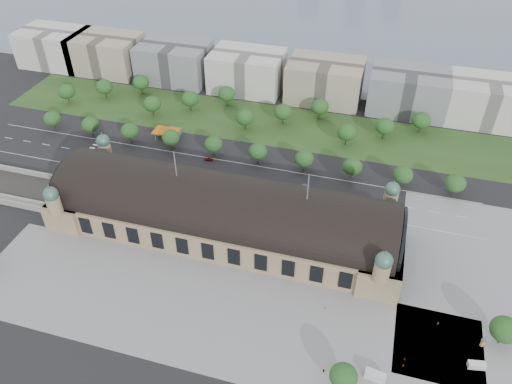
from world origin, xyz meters
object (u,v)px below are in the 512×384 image
(pedestrian_1, at_px, (403,366))
(pedestrian_3, at_px, (404,359))
(parked_car_5, at_px, (177,188))
(traffic_car_1, at_px, (103,143))
(traffic_car_5, at_px, (306,186))
(pedestrian_2, at_px, (438,323))
(parked_car_4, at_px, (137,176))
(van_east, at_px, (476,365))
(traffic_car_0, at_px, (72,158))
(parked_car_3, at_px, (156,179))
(bus_west, at_px, (200,181))
(petrol_station, at_px, (171,131))
(parked_car_6, at_px, (177,186))
(advertising_column, at_px, (483,343))
(parked_car_0, at_px, (110,176))
(pedestrian_4, at_px, (324,371))
(traffic_car_4, at_px, (269,193))
(pedestrian_0, at_px, (325,309))
(parked_car_1, at_px, (94,170))
(bus_mid, at_px, (245,184))
(bus_east, at_px, (282,191))
(parked_car_2, at_px, (141,182))
(traffic_car_3, at_px, (209,159))
(van_south, at_px, (374,376))

(pedestrian_1, distance_m, pedestrian_3, 2.63)
(parked_car_5, bearing_deg, traffic_car_1, -150.20)
(traffic_car_5, height_order, pedestrian_2, pedestrian_2)
(parked_car_4, relative_size, van_east, 0.72)
(traffic_car_0, distance_m, parked_car_3, 50.20)
(bus_west, xyz_separation_m, pedestrian_3, (101.23, -72.38, -0.99))
(petrol_station, xyz_separation_m, parked_car_6, (21.91, -42.75, -2.23))
(advertising_column, bearing_deg, parked_car_3, 159.38)
(parked_car_0, bearing_deg, pedestrian_4, 35.74)
(traffic_car_4, height_order, pedestrian_0, pedestrian_0)
(parked_car_1, bearing_deg, bus_mid, 62.86)
(bus_east, xyz_separation_m, pedestrian_3, (60.98, -76.13, -0.68))
(traffic_car_5, xyz_separation_m, parked_car_2, (-78.13, -19.18, -0.01))
(parked_car_1, xyz_separation_m, bus_west, (55.42, 4.75, 1.19))
(traffic_car_0, distance_m, parked_car_1, 17.44)
(bus_west, bearing_deg, parked_car_1, 99.34)
(traffic_car_3, relative_size, advertising_column, 1.53)
(pedestrian_0, relative_size, pedestrian_1, 0.92)
(parked_car_6, bearing_deg, parked_car_5, -8.08)
(traffic_car_5, distance_m, pedestrian_1, 100.85)
(traffic_car_0, relative_size, traffic_car_5, 1.06)
(van_east, relative_size, van_south, 0.84)
(parked_car_2, bearing_deg, pedestrian_0, 28.80)
(traffic_car_5, bearing_deg, bus_west, 99.43)
(petrol_station, distance_m, traffic_car_4, 75.14)
(traffic_car_3, xyz_separation_m, parked_car_3, (-18.77, -23.47, -0.04))
(petrol_station, relative_size, parked_car_4, 3.27)
(petrol_station, xyz_separation_m, parked_car_5, (22.48, -44.17, -2.14))
(parked_car_4, bearing_deg, traffic_car_1, -152.69)
(parked_car_5, relative_size, van_east, 0.97)
(traffic_car_4, height_order, van_east, van_east)
(parked_car_1, xyz_separation_m, bus_mid, (77.19, 8.69, 1.13))
(parked_car_0, xyz_separation_m, parked_car_1, (-10.23, 2.09, -0.14))
(parked_car_4, relative_size, pedestrian_0, 2.79)
(advertising_column, xyz_separation_m, pedestrian_3, (-25.41, -13.48, -0.78))
(parked_car_5, xyz_separation_m, pedestrian_2, (121.10, -47.12, 0.04))
(bus_mid, relative_size, advertising_column, 4.09)
(traffic_car_3, height_order, parked_car_4, parked_car_4)
(bus_mid, relative_size, bus_east, 1.17)
(parked_car_0, distance_m, pedestrian_3, 160.42)
(traffic_car_4, height_order, parked_car_3, traffic_car_4)
(traffic_car_4, xyz_separation_m, advertising_column, (92.02, -60.52, 0.94))
(parked_car_4, bearing_deg, advertising_column, 42.93)
(parked_car_6, bearing_deg, traffic_car_5, 76.55)
(bus_east, bearing_deg, parked_car_6, 96.93)
(petrol_station, bearing_deg, parked_car_3, -76.41)
(bus_east, distance_m, van_east, 110.56)
(bus_mid, bearing_deg, pedestrian_2, -117.08)
(parked_car_4, height_order, pedestrian_0, pedestrian_0)
(bus_mid, bearing_deg, parked_car_4, 103.04)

